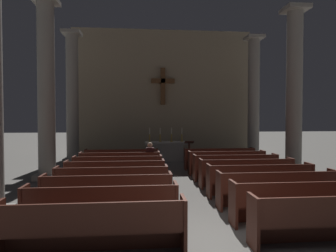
{
  "coord_description": "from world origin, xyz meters",
  "views": [
    {
      "loc": [
        -1.35,
        -4.98,
        2.31
      ],
      "look_at": [
        0.0,
        9.29,
        1.87
      ],
      "focal_mm": 31.76,
      "sensor_mm": 36.0,
      "label": 1
    }
  ],
  "objects_px": {
    "pew_right_row_8": "(219,159)",
    "pew_right_row_2": "(302,202)",
    "candlestick_inner_left": "(160,137)",
    "lectern": "(189,153)",
    "pew_left_row_1": "(93,228)",
    "column_right_third": "(254,100)",
    "pew_left_row_4": "(112,183)",
    "pew_right_row_7": "(227,162)",
    "column_left_third": "(72,99)",
    "pew_left_row_3": "(108,193)",
    "candlestick_outer_left": "(150,137)",
    "pew_left_row_5": "(115,175)",
    "pew_right_row_6": "(235,167)",
    "lone_worshipper": "(150,158)",
    "pew_left_row_6": "(118,169)",
    "pew_right_row_1": "(335,220)",
    "pew_left_row_7": "(120,164)",
    "pew_right_row_3": "(278,189)",
    "candlestick_outer_right": "(182,137)",
    "candlestick_inner_right": "(172,137)",
    "pew_right_row_4": "(260,180)",
    "column_left_second": "(46,92)",
    "pew_right_row_5": "(246,173)",
    "column_right_second": "(294,93)",
    "altar": "(166,151)",
    "pew_left_row_8": "(122,160)"
  },
  "relations": [
    {
      "from": "pew_right_row_8",
      "to": "pew_right_row_2",
      "type": "bearing_deg",
      "value": -90.0
    },
    {
      "from": "candlestick_inner_left",
      "to": "lectern",
      "type": "xyz_separation_m",
      "value": [
        1.34,
        -1.2,
        -0.7
      ]
    },
    {
      "from": "pew_right_row_8",
      "to": "pew_left_row_1",
      "type": "bearing_deg",
      "value": -118.59
    },
    {
      "from": "column_right_third",
      "to": "pew_left_row_4",
      "type": "bearing_deg",
      "value": -133.39
    },
    {
      "from": "pew_right_row_7",
      "to": "column_left_third",
      "type": "bearing_deg",
      "value": 150.12
    },
    {
      "from": "pew_left_row_3",
      "to": "candlestick_outer_left",
      "type": "xyz_separation_m",
      "value": [
        1.28,
        8.31,
        0.77
      ]
    },
    {
      "from": "pew_left_row_5",
      "to": "candlestick_inner_left",
      "type": "bearing_deg",
      "value": 73.29
    },
    {
      "from": "pew_right_row_6",
      "to": "lone_worshipper",
      "type": "distance_m",
      "value": 3.3
    },
    {
      "from": "pew_right_row_6",
      "to": "pew_right_row_2",
      "type": "bearing_deg",
      "value": -90.0
    },
    {
      "from": "pew_left_row_6",
      "to": "pew_right_row_1",
      "type": "distance_m",
      "value": 7.01
    },
    {
      "from": "candlestick_outer_left",
      "to": "pew_right_row_6",
      "type": "bearing_deg",
      "value": -59.08
    },
    {
      "from": "pew_right_row_8",
      "to": "pew_left_row_7",
      "type": "bearing_deg",
      "value": -165.31
    },
    {
      "from": "pew_right_row_3",
      "to": "candlestick_outer_right",
      "type": "xyz_separation_m",
      "value": [
        -1.28,
        8.31,
        0.77
      ]
    },
    {
      "from": "pew_right_row_3",
      "to": "candlestick_inner_right",
      "type": "distance_m",
      "value": 8.54
    },
    {
      "from": "candlestick_outer_right",
      "to": "lone_worshipper",
      "type": "bearing_deg",
      "value": -115.37
    },
    {
      "from": "pew_right_row_4",
      "to": "pew_left_row_1",
      "type": "bearing_deg",
      "value": -141.82
    },
    {
      "from": "pew_right_row_6",
      "to": "column_right_third",
      "type": "distance_m",
      "value": 6.38
    },
    {
      "from": "pew_right_row_1",
      "to": "column_left_second",
      "type": "xyz_separation_m",
      "value": [
        -6.92,
        6.41,
        2.77
      ]
    },
    {
      "from": "pew_right_row_3",
      "to": "column_left_second",
      "type": "xyz_separation_m",
      "value": [
        -6.92,
        4.18,
        2.77
      ]
    },
    {
      "from": "pew_right_row_5",
      "to": "candlestick_inner_right",
      "type": "distance_m",
      "value": 6.4
    },
    {
      "from": "pew_right_row_5",
      "to": "pew_left_row_3",
      "type": "bearing_deg",
      "value": -152.33
    },
    {
      "from": "column_right_second",
      "to": "altar",
      "type": "height_order",
      "value": "column_right_second"
    },
    {
      "from": "pew_left_row_6",
      "to": "column_left_third",
      "type": "height_order",
      "value": "column_left_third"
    },
    {
      "from": "pew_right_row_2",
      "to": "column_left_second",
      "type": "relative_size",
      "value": 0.46
    },
    {
      "from": "pew_right_row_8",
      "to": "column_right_second",
      "type": "relative_size",
      "value": 0.46
    },
    {
      "from": "column_left_second",
      "to": "column_left_third",
      "type": "relative_size",
      "value": 1.0
    },
    {
      "from": "pew_right_row_2",
      "to": "pew_right_row_5",
      "type": "xyz_separation_m",
      "value": [
        0.0,
        3.34,
        0.0
      ]
    },
    {
      "from": "column_left_second",
      "to": "pew_right_row_6",
      "type": "bearing_deg",
      "value": -6.92
    },
    {
      "from": "pew_right_row_7",
      "to": "altar",
      "type": "xyz_separation_m",
      "value": [
        -2.13,
        3.85,
        0.06
      ]
    },
    {
      "from": "candlestick_inner_left",
      "to": "candlestick_outer_right",
      "type": "bearing_deg",
      "value": 0.0
    },
    {
      "from": "candlestick_outer_right",
      "to": "pew_right_row_2",
      "type": "bearing_deg",
      "value": -82.29
    },
    {
      "from": "pew_right_row_1",
      "to": "pew_right_row_7",
      "type": "height_order",
      "value": "same"
    },
    {
      "from": "pew_left_row_6",
      "to": "lectern",
      "type": "relative_size",
      "value": 2.68
    },
    {
      "from": "pew_right_row_4",
      "to": "pew_left_row_4",
      "type": "bearing_deg",
      "value": 180.0
    },
    {
      "from": "pew_right_row_2",
      "to": "candlestick_outer_left",
      "type": "distance_m",
      "value": 9.91
    },
    {
      "from": "pew_left_row_8",
      "to": "candlestick_inner_left",
      "type": "bearing_deg",
      "value": 56.31
    },
    {
      "from": "pew_left_row_4",
      "to": "pew_right_row_8",
      "type": "distance_m",
      "value": 6.16
    },
    {
      "from": "candlestick_outer_right",
      "to": "lone_worshipper",
      "type": "relative_size",
      "value": 0.55
    },
    {
      "from": "column_right_third",
      "to": "pew_left_row_5",
      "type": "bearing_deg",
      "value": -138.11
    },
    {
      "from": "pew_left_row_7",
      "to": "pew_right_row_2",
      "type": "xyz_separation_m",
      "value": [
        4.25,
        -5.57,
        0.0
      ]
    },
    {
      "from": "altar",
      "to": "candlestick_inner_right",
      "type": "height_order",
      "value": "candlestick_inner_right"
    },
    {
      "from": "pew_right_row_4",
      "to": "pew_right_row_2",
      "type": "bearing_deg",
      "value": -90.0
    },
    {
      "from": "pew_right_row_6",
      "to": "candlestick_outer_right",
      "type": "distance_m",
      "value": 5.19
    },
    {
      "from": "pew_left_row_6",
      "to": "pew_right_row_8",
      "type": "bearing_deg",
      "value": 27.67
    },
    {
      "from": "column_right_third",
      "to": "lone_worshipper",
      "type": "xyz_separation_m",
      "value": [
        -5.75,
        -3.94,
        -2.56
      ]
    },
    {
      "from": "pew_right_row_6",
      "to": "pew_left_row_1",
      "type": "bearing_deg",
      "value": -127.34
    },
    {
      "from": "pew_left_row_8",
      "to": "lectern",
      "type": "xyz_separation_m",
      "value": [
        3.17,
        1.54,
        0.07
      ]
    },
    {
      "from": "pew_left_row_3",
      "to": "candlestick_inner_right",
      "type": "distance_m",
      "value": 8.69
    },
    {
      "from": "pew_left_row_3",
      "to": "pew_right_row_2",
      "type": "distance_m",
      "value": 4.39
    },
    {
      "from": "pew_right_row_8",
      "to": "candlestick_inner_right",
      "type": "height_order",
      "value": "candlestick_inner_right"
    }
  ]
}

